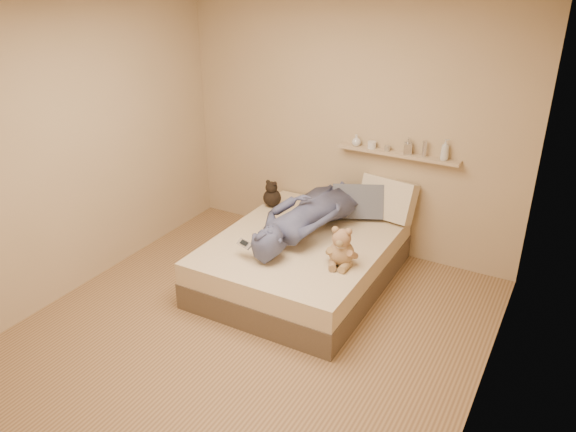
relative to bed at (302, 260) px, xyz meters
The scene contains 10 objects.
room 1.42m from the bed, 90.00° to the right, with size 3.80×3.80×3.80m.
bed is the anchor object (origin of this frame).
game_console 0.72m from the bed, 116.18° to the right, with size 0.17×0.11×0.05m.
teddy_bear 0.68m from the bed, 27.71° to the right, with size 0.29×0.29×0.36m.
dark_plush 0.88m from the bed, 141.07° to the left, with size 0.19×0.19×0.29m.
pillow_cream 1.06m from the bed, 58.46° to the left, with size 0.55×0.16×0.40m, color beige.
pillow_grey 0.83m from the bed, 69.89° to the left, with size 0.50×0.14×0.34m, color slate.
person 0.47m from the bed, 91.99° to the left, with size 0.61×1.68×0.40m, color #4C5177.
wall_shelf 1.38m from the bed, 58.82° to the left, with size 1.20×0.12×0.03m, color tan.
shelf_bottles 1.45m from the bed, 57.56° to the left, with size 0.99×0.13×0.20m.
Camera 1 is at (2.13, -3.18, 2.84)m, focal length 35.00 mm.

